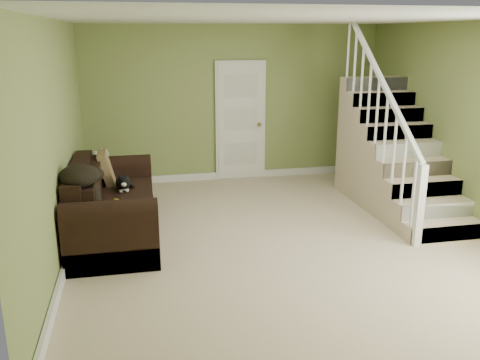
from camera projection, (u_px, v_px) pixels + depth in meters
name	position (u px, v px, depth m)	size (l,w,h in m)	color
floor	(277.00, 236.00, 6.36)	(5.00, 5.50, 0.01)	tan
ceiling	(281.00, 19.00, 5.64)	(5.00, 5.50, 0.01)	white
wall_back	(234.00, 104.00, 8.59)	(5.00, 0.04, 2.60)	olive
wall_front	(391.00, 209.00, 3.41)	(5.00, 0.04, 2.60)	olive
wall_left	(57.00, 143.00, 5.51)	(0.04, 5.50, 2.60)	olive
wall_right	(467.00, 126.00, 6.48)	(0.04, 5.50, 2.60)	olive
baseboard_back	(235.00, 175.00, 8.90)	(5.00, 0.04, 0.12)	white
baseboard_left	(70.00, 248.00, 5.86)	(0.04, 5.50, 0.12)	white
baseboard_right	(454.00, 218.00, 6.82)	(0.04, 5.50, 0.12)	white
door	(241.00, 121.00, 8.65)	(0.86, 0.12, 2.02)	white
staircase	(390.00, 161.00, 7.48)	(1.00, 2.51, 2.82)	tan
sofa	(110.00, 209.00, 6.30)	(1.00, 2.30, 0.91)	black
side_table	(104.00, 184.00, 7.54)	(0.55, 0.55, 0.81)	black
cat	(123.00, 183.00, 6.53)	(0.26, 0.52, 0.25)	black
banana	(118.00, 202.00, 6.02)	(0.06, 0.20, 0.06)	gold
throw_pillow	(106.00, 169.00, 6.84)	(0.11, 0.46, 0.46)	#503720
throw_blanket	(79.00, 176.00, 5.55)	(0.43, 0.57, 0.23)	black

